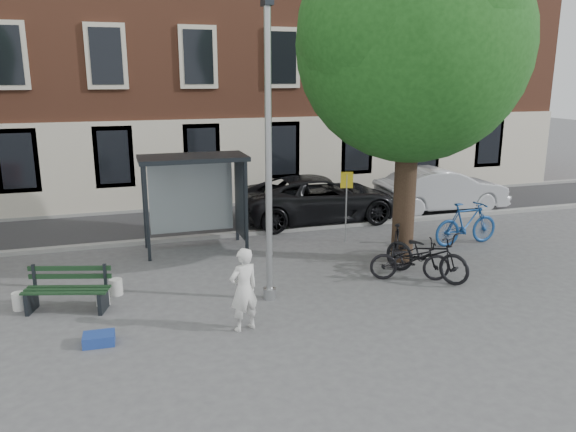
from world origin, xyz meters
The scene contains 21 objects.
ground centered at (0.00, 0.00, 0.00)m, with size 90.00×90.00×0.00m, color #4C4C4F.
road centered at (0.00, 7.00, 0.01)m, with size 40.00×4.00×0.01m, color #28282B.
curb_near centered at (0.00, 5.00, 0.06)m, with size 40.00×0.25×0.12m, color gray.
curb_far centered at (0.00, 9.00, 0.06)m, with size 40.00×0.25×0.12m, color gray.
building_row centered at (0.00, 13.00, 7.00)m, with size 30.00×8.00×14.00m, color brown.
lamppost centered at (0.00, 0.00, 2.78)m, with size 0.28×0.35×6.11m.
tree_right centered at (4.01, 1.38, 5.62)m, with size 5.76×5.60×8.20m.
bus_shelter centered at (-0.61, 4.11, 1.92)m, with size 2.85×1.45×2.62m.
painter centered at (-0.86, -1.32, 0.81)m, with size 0.59×0.39×1.62m, color silver.
bench centered at (-4.11, 0.67, 0.40)m, with size 1.79×0.99×0.88m.
bike_a centered at (3.47, 0.14, 0.49)m, with size 0.65×1.87×0.98m, color black.
bike_b centered at (6.41, 2.19, 0.62)m, with size 0.58×2.06×1.24m, color navy.
bike_c centered at (3.92, 0.17, 0.58)m, with size 0.77×2.20×1.16m, color black.
bike_d centered at (3.84, 1.40, 0.55)m, with size 0.51×1.82×1.09m, color black.
car_dark centered at (3.39, 6.00, 0.75)m, with size 2.50×5.43×1.51m, color black.
car_silver centered at (7.98, 6.00, 0.77)m, with size 1.63×4.66×1.54m, color #B3B5BC.
blue_crate centered at (-3.50, -1.12, 0.10)m, with size 0.55×0.40×0.20m, color navy.
bucket_a centered at (-3.16, 1.23, 0.18)m, with size 0.28×0.28×0.36m, color silver.
bucket_b centered at (-5.08, 1.00, 0.18)m, with size 0.28×0.28×0.36m, color silver.
bucket_c centered at (-3.44, 0.71, 0.18)m, with size 0.28×0.28×0.36m, color silver.
notice_sign centered at (3.26, 3.50, 1.51)m, with size 0.35×0.13×2.05m.
Camera 1 is at (-3.01, -10.95, 4.71)m, focal length 35.00 mm.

